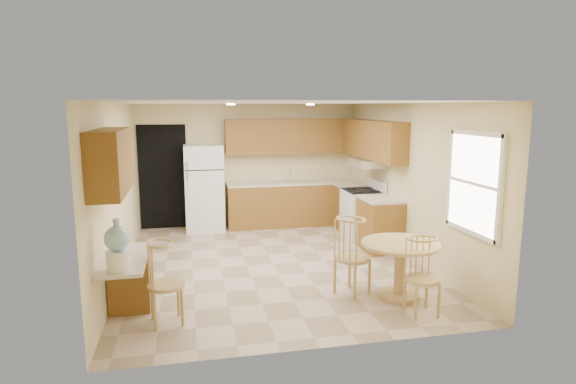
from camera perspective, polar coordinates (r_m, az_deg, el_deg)
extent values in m
plane|color=tan|center=(7.66, -1.81, -8.52)|extent=(5.50, 5.50, 0.00)
cube|color=white|center=(7.27, -1.92, 10.52)|extent=(4.50, 5.50, 0.02)
cube|color=beige|center=(10.06, -4.62, 3.21)|extent=(4.50, 0.02, 2.50)
cube|color=beige|center=(4.73, 4.01, -4.51)|extent=(4.50, 0.02, 2.50)
cube|color=beige|center=(7.32, -19.48, 0.12)|extent=(0.02, 5.50, 2.50)
cube|color=beige|center=(8.06, 14.09, 1.26)|extent=(0.02, 5.50, 2.50)
cube|color=black|center=(10.00, -14.59, 1.73)|extent=(0.90, 0.02, 2.10)
cube|color=brown|center=(10.04, 0.62, -1.48)|extent=(2.75, 0.60, 0.87)
cube|color=beige|center=(9.96, 0.63, 1.09)|extent=(2.75, 0.63, 0.04)
cube|color=brown|center=(9.77, 7.55, -1.88)|extent=(0.60, 0.59, 0.87)
cube|color=beige|center=(9.69, 7.61, 0.75)|extent=(0.63, 0.59, 0.04)
cube|color=brown|center=(8.45, 10.84, -3.86)|extent=(0.60, 0.80, 0.87)
cube|color=beige|center=(8.36, 10.94, -0.83)|extent=(0.63, 0.80, 0.04)
cube|color=brown|center=(9.99, 0.47, 6.66)|extent=(2.75, 0.33, 0.70)
cube|color=brown|center=(9.03, 9.94, 6.15)|extent=(0.33, 2.42, 0.70)
cube|color=brown|center=(5.64, -20.22, 3.45)|extent=(0.33, 1.40, 0.70)
cube|color=silver|center=(9.95, 0.49, 1.21)|extent=(0.78, 0.44, 0.01)
cube|color=silver|center=(9.01, 9.42, 3.41)|extent=(0.50, 0.76, 0.14)
cube|color=brown|center=(6.24, -18.24, -9.95)|extent=(0.48, 0.42, 0.72)
cube|color=beige|center=(5.76, -18.85, -7.57)|extent=(0.50, 1.20, 0.04)
cube|color=white|center=(6.42, 21.23, 0.96)|extent=(0.05, 1.00, 1.20)
cube|color=white|center=(6.36, 21.51, 6.48)|extent=(0.05, 1.10, 0.06)
cube|color=white|center=(6.54, 20.81, -4.42)|extent=(0.05, 1.10, 0.06)
cube|color=white|center=(5.99, 23.90, 0.16)|extent=(0.05, 0.06, 1.28)
cube|color=white|center=(6.86, 18.76, 1.65)|extent=(0.05, 0.06, 1.28)
cylinder|color=white|center=(8.39, -6.80, 10.29)|extent=(0.14, 0.14, 0.02)
cylinder|color=white|center=(8.63, 2.65, 10.33)|extent=(0.14, 0.14, 0.02)
cube|color=white|center=(9.69, -9.90, 0.47)|extent=(0.75, 0.70, 1.71)
cube|color=black|center=(9.28, -9.89, 2.56)|extent=(0.74, 0.01, 0.02)
cube|color=silver|center=(9.28, -11.82, 1.87)|extent=(0.03, 0.03, 0.18)
cube|color=silver|center=(9.25, -11.87, 3.10)|extent=(0.03, 0.03, 0.14)
cube|color=white|center=(9.14, 8.78, -2.65)|extent=(0.65, 0.76, 0.90)
cube|color=black|center=(9.05, 8.86, 0.16)|extent=(0.64, 0.75, 0.02)
cube|color=white|center=(9.14, 10.52, 0.81)|extent=(0.06, 0.76, 0.18)
cylinder|color=tan|center=(6.54, 12.95, -11.84)|extent=(0.54, 0.54, 0.06)
cylinder|color=tan|center=(6.43, 13.06, -9.10)|extent=(0.13, 0.13, 0.66)
cylinder|color=tan|center=(6.32, 13.19, -6.02)|extent=(1.00, 1.00, 0.04)
cylinder|color=tan|center=(6.40, 7.65, -7.81)|extent=(0.45, 0.45, 0.04)
cylinder|color=tan|center=(6.58, 5.78, -9.52)|extent=(0.04, 0.04, 0.48)
cylinder|color=tan|center=(6.68, 8.45, -9.27)|extent=(0.04, 0.04, 0.48)
cylinder|color=tan|center=(6.29, 6.69, -10.46)|extent=(0.04, 0.04, 0.48)
cylinder|color=tan|center=(6.40, 9.47, -10.18)|extent=(0.04, 0.04, 0.48)
cylinder|color=tan|center=(5.97, 15.64, -9.94)|extent=(0.41, 0.41, 0.04)
cylinder|color=tan|center=(6.11, 13.68, -11.58)|extent=(0.03, 0.03, 0.43)
cylinder|color=tan|center=(6.23, 16.12, -11.24)|extent=(0.03, 0.03, 0.43)
cylinder|color=tan|center=(5.87, 14.92, -12.55)|extent=(0.03, 0.03, 0.43)
cylinder|color=tan|center=(6.00, 17.44, -12.17)|extent=(0.03, 0.03, 0.43)
cylinder|color=tan|center=(5.71, -14.25, -10.68)|extent=(0.42, 0.42, 0.04)
cylinder|color=tan|center=(5.94, -15.57, -12.24)|extent=(0.04, 0.04, 0.45)
cylinder|color=tan|center=(5.92, -12.63, -12.16)|extent=(0.04, 0.04, 0.45)
cylinder|color=tan|center=(5.66, -15.75, -13.37)|extent=(0.04, 0.04, 0.45)
cylinder|color=tan|center=(5.65, -12.65, -13.29)|extent=(0.04, 0.04, 0.45)
cylinder|color=white|center=(5.32, -19.46, -7.65)|extent=(0.24, 0.24, 0.21)
sphere|color=#8EB7DC|center=(5.26, -19.60, -5.21)|extent=(0.26, 0.26, 0.26)
cylinder|color=#8EB7DC|center=(5.22, -19.71, -3.42)|extent=(0.07, 0.07, 0.07)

